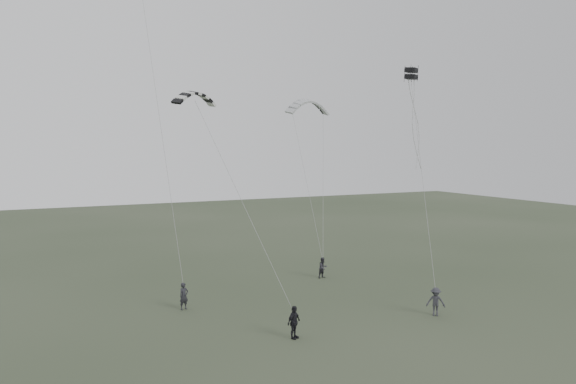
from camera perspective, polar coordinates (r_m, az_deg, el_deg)
name	(u,v)px	position (r m, az deg, el deg)	size (l,w,h in m)	color
ground	(315,318)	(33.42, 2.75, -12.67)	(140.00, 140.00, 0.00)	#303C26
flyer_left	(184,296)	(35.38, -10.53, -10.36)	(0.60, 0.40, 1.65)	black
flyer_right	(323,268)	(42.94, 3.57, -7.68)	(0.76, 0.59, 1.57)	#29282E
flyer_center	(294,322)	(29.80, 0.60, -13.09)	(1.01, 0.42, 1.72)	black
flyer_far	(436,302)	(34.67, 14.77, -10.73)	(1.09, 0.62, 1.68)	#2E2E34
kite_pale_large	(308,101)	(47.92, 2.05, 9.23)	(4.07, 0.91, 1.66)	#ABAEB0
kite_striped	(195,93)	(33.56, -9.47, 9.90)	(2.83, 0.71, 1.13)	black
kite_box	(411,74)	(39.16, 12.41, 11.67)	(0.72, 0.72, 0.75)	black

